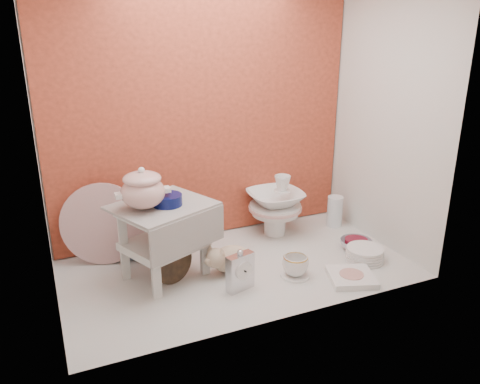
% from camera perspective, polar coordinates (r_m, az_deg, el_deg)
% --- Properties ---
extents(ground, '(1.80, 1.80, 0.00)m').
position_cam_1_polar(ground, '(2.58, -0.23, -9.04)').
color(ground, silver).
rests_on(ground, ground).
extents(niche_shell, '(1.86, 1.03, 1.53)m').
position_cam_1_polar(niche_shell, '(2.45, -1.98, 12.44)').
color(niche_shell, '#C94E32').
rests_on(niche_shell, ground).
extents(step_stool, '(0.56, 0.53, 0.39)m').
position_cam_1_polar(step_stool, '(2.45, -9.00, -5.77)').
color(step_stool, silver).
rests_on(step_stool, ground).
extents(soup_tureen, '(0.27, 0.27, 0.21)m').
position_cam_1_polar(soup_tureen, '(2.29, -11.51, 0.44)').
color(soup_tureen, white).
rests_on(soup_tureen, step_stool).
extents(cobalt_bowl, '(0.15, 0.15, 0.05)m').
position_cam_1_polar(cobalt_bowl, '(2.35, -8.65, -0.93)').
color(cobalt_bowl, '#0A114C').
rests_on(cobalt_bowl, step_stool).
extents(floral_platter, '(0.45, 0.20, 0.44)m').
position_cam_1_polar(floral_platter, '(2.65, -16.03, -3.70)').
color(floral_platter, white).
rests_on(floral_platter, ground).
extents(blue_white_vase, '(0.29, 0.29, 0.24)m').
position_cam_1_polar(blue_white_vase, '(2.72, -12.59, -5.08)').
color(blue_white_vase, silver).
rests_on(blue_white_vase, ground).
extents(lacquer_tray, '(0.25, 0.14, 0.24)m').
position_cam_1_polar(lacquer_tray, '(2.42, -8.19, -8.02)').
color(lacquer_tray, black).
rests_on(lacquer_tray, ground).
extents(mantel_clock, '(0.15, 0.09, 0.21)m').
position_cam_1_polar(mantel_clock, '(2.34, 0.02, -9.30)').
color(mantel_clock, silver).
rests_on(mantel_clock, ground).
extents(plush_pig, '(0.29, 0.22, 0.16)m').
position_cam_1_polar(plush_pig, '(2.50, -1.06, -7.89)').
color(plush_pig, '#C9AC8D').
rests_on(plush_pig, ground).
extents(teacup_saucer, '(0.18, 0.18, 0.01)m').
position_cam_1_polar(teacup_saucer, '(2.51, 6.56, -9.81)').
color(teacup_saucer, white).
rests_on(teacup_saucer, ground).
extents(gold_rim_teacup, '(0.16, 0.16, 0.10)m').
position_cam_1_polar(gold_rim_teacup, '(2.49, 6.61, -8.67)').
color(gold_rim_teacup, white).
rests_on(gold_rim_teacup, teacup_saucer).
extents(lattice_dish, '(0.28, 0.28, 0.03)m').
position_cam_1_polar(lattice_dish, '(2.52, 13.11, -9.83)').
color(lattice_dish, white).
rests_on(lattice_dish, ground).
extents(dinner_plate_stack, '(0.28, 0.28, 0.07)m').
position_cam_1_polar(dinner_plate_stack, '(2.73, 14.63, -7.14)').
color(dinner_plate_stack, white).
rests_on(dinner_plate_stack, ground).
extents(crystal_bowl, '(0.23, 0.23, 0.06)m').
position_cam_1_polar(crystal_bowl, '(2.84, 13.64, -6.10)').
color(crystal_bowl, silver).
rests_on(crystal_bowl, ground).
extents(clear_glass_vase, '(0.13, 0.13, 0.20)m').
position_cam_1_polar(clear_glass_vase, '(3.11, 11.22, -2.27)').
color(clear_glass_vase, silver).
rests_on(clear_glass_vase, ground).
extents(porcelain_tower, '(0.40, 0.40, 0.37)m').
position_cam_1_polar(porcelain_tower, '(2.91, 4.21, -1.59)').
color(porcelain_tower, white).
rests_on(porcelain_tower, ground).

